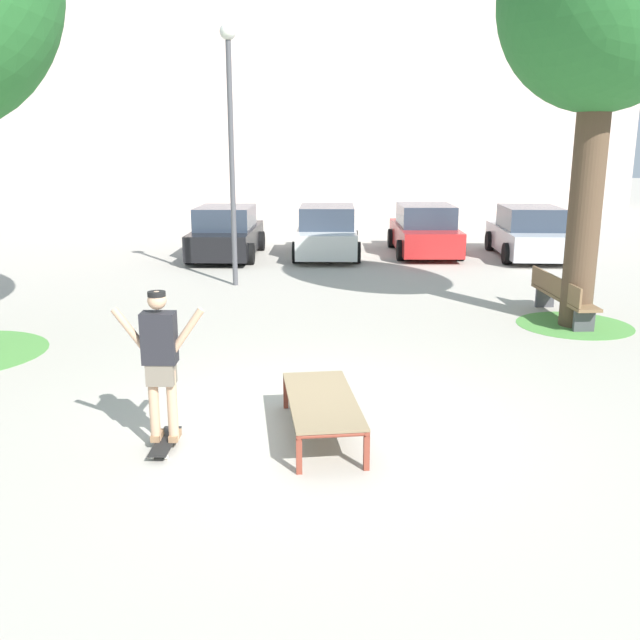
{
  "coord_description": "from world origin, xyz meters",
  "views": [
    {
      "loc": [
        0.07,
        -7.93,
        3.3
      ],
      "look_at": [
        0.09,
        1.03,
        1.0
      ],
      "focal_mm": 38.92,
      "sensor_mm": 36.0,
      "label": 1
    }
  ],
  "objects_px": {
    "car_silver": "(527,234)",
    "park_bench": "(559,296)",
    "car_red": "(423,231)",
    "light_post": "(229,118)",
    "skater": "(159,356)",
    "car_black": "(225,234)",
    "tree_near_right": "(602,4)",
    "car_white": "(325,233)",
    "skate_box": "(320,402)",
    "skateboard": "(164,442)"
  },
  "relations": [
    {
      "from": "car_silver",
      "to": "park_bench",
      "type": "relative_size",
      "value": 1.77
    },
    {
      "from": "car_red",
      "to": "light_post",
      "type": "distance_m",
      "value": 7.73
    },
    {
      "from": "car_red",
      "to": "light_post",
      "type": "bearing_deg",
      "value": -137.28
    },
    {
      "from": "skater",
      "to": "light_post",
      "type": "distance_m",
      "value": 9.53
    },
    {
      "from": "car_black",
      "to": "light_post",
      "type": "bearing_deg",
      "value": -79.92
    },
    {
      "from": "tree_near_right",
      "to": "car_red",
      "type": "height_order",
      "value": "tree_near_right"
    },
    {
      "from": "car_red",
      "to": "car_silver",
      "type": "height_order",
      "value": "same"
    },
    {
      "from": "car_red",
      "to": "light_post",
      "type": "relative_size",
      "value": 0.72
    },
    {
      "from": "car_white",
      "to": "car_black",
      "type": "bearing_deg",
      "value": -175.68
    },
    {
      "from": "skate_box",
      "to": "car_white",
      "type": "xyz_separation_m",
      "value": [
        0.19,
        13.18,
        0.28
      ]
    },
    {
      "from": "car_red",
      "to": "car_silver",
      "type": "relative_size",
      "value": 0.98
    },
    {
      "from": "skateboard",
      "to": "car_red",
      "type": "xyz_separation_m",
      "value": [
        4.9,
        13.92,
        0.61
      ]
    },
    {
      "from": "car_silver",
      "to": "tree_near_right",
      "type": "bearing_deg",
      "value": -100.05
    },
    {
      "from": "skateboard",
      "to": "tree_near_right",
      "type": "relative_size",
      "value": 0.11
    },
    {
      "from": "skater",
      "to": "light_post",
      "type": "bearing_deg",
      "value": 91.88
    },
    {
      "from": "light_post",
      "to": "car_black",
      "type": "bearing_deg",
      "value": 100.08
    },
    {
      "from": "skate_box",
      "to": "car_silver",
      "type": "xyz_separation_m",
      "value": [
        6.12,
        12.93,
        0.28
      ]
    },
    {
      "from": "skateboard",
      "to": "skate_box",
      "type": "bearing_deg",
      "value": 11.2
    },
    {
      "from": "tree_near_right",
      "to": "park_bench",
      "type": "distance_m",
      "value": 5.11
    },
    {
      "from": "car_black",
      "to": "park_bench",
      "type": "distance_m",
      "value": 10.48
    },
    {
      "from": "tree_near_right",
      "to": "car_red",
      "type": "xyz_separation_m",
      "value": [
        -1.56,
        8.56,
        -4.84
      ]
    },
    {
      "from": "skate_box",
      "to": "tree_near_right",
      "type": "xyz_separation_m",
      "value": [
        4.72,
        5.02,
        5.12
      ]
    },
    {
      "from": "skateboard",
      "to": "car_red",
      "type": "distance_m",
      "value": 14.77
    },
    {
      "from": "car_red",
      "to": "car_white",
      "type": "bearing_deg",
      "value": -172.44
    },
    {
      "from": "skater",
      "to": "park_bench",
      "type": "xyz_separation_m",
      "value": [
        6.35,
        5.87,
        -0.62
      ]
    },
    {
      "from": "skater",
      "to": "car_red",
      "type": "relative_size",
      "value": 0.4
    },
    {
      "from": "light_post",
      "to": "car_white",
      "type": "bearing_deg",
      "value": 63.18
    },
    {
      "from": "car_red",
      "to": "tree_near_right",
      "type": "bearing_deg",
      "value": -79.64
    },
    {
      "from": "skateboard",
      "to": "light_post",
      "type": "xyz_separation_m",
      "value": [
        -0.3,
        9.12,
        3.75
      ]
    },
    {
      "from": "park_bench",
      "to": "car_black",
      "type": "bearing_deg",
      "value": 134.87
    },
    {
      "from": "skateboard",
      "to": "light_post",
      "type": "bearing_deg",
      "value": 91.88
    },
    {
      "from": "skate_box",
      "to": "park_bench",
      "type": "relative_size",
      "value": 0.82
    },
    {
      "from": "skate_box",
      "to": "car_black",
      "type": "xyz_separation_m",
      "value": [
        -2.78,
        12.96,
        0.28
      ]
    },
    {
      "from": "car_black",
      "to": "car_silver",
      "type": "xyz_separation_m",
      "value": [
        8.9,
        -0.03,
        0.0
      ]
    },
    {
      "from": "car_white",
      "to": "car_silver",
      "type": "distance_m",
      "value": 5.94
    },
    {
      "from": "tree_near_right",
      "to": "park_bench",
      "type": "relative_size",
      "value": 3.1
    },
    {
      "from": "car_black",
      "to": "light_post",
      "type": "xyz_separation_m",
      "value": [
        0.74,
        -4.18,
        3.13
      ]
    },
    {
      "from": "car_white",
      "to": "light_post",
      "type": "relative_size",
      "value": 0.73
    },
    {
      "from": "tree_near_right",
      "to": "car_silver",
      "type": "distance_m",
      "value": 9.38
    },
    {
      "from": "car_red",
      "to": "car_silver",
      "type": "distance_m",
      "value": 3.04
    },
    {
      "from": "skateboard",
      "to": "car_black",
      "type": "bearing_deg",
      "value": 94.48
    },
    {
      "from": "skater",
      "to": "car_white",
      "type": "distance_m",
      "value": 13.67
    },
    {
      "from": "tree_near_right",
      "to": "car_white",
      "type": "distance_m",
      "value": 10.52
    },
    {
      "from": "car_white",
      "to": "car_red",
      "type": "height_order",
      "value": "same"
    },
    {
      "from": "car_white",
      "to": "light_post",
      "type": "height_order",
      "value": "light_post"
    },
    {
      "from": "skateboard",
      "to": "skater",
      "type": "relative_size",
      "value": 0.47
    },
    {
      "from": "skateboard",
      "to": "park_bench",
      "type": "height_order",
      "value": "park_bench"
    },
    {
      "from": "skateboard",
      "to": "car_silver",
      "type": "distance_m",
      "value": 15.44
    },
    {
      "from": "tree_near_right",
      "to": "car_red",
      "type": "bearing_deg",
      "value": 100.36
    },
    {
      "from": "park_bench",
      "to": "light_post",
      "type": "relative_size",
      "value": 0.42
    }
  ]
}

